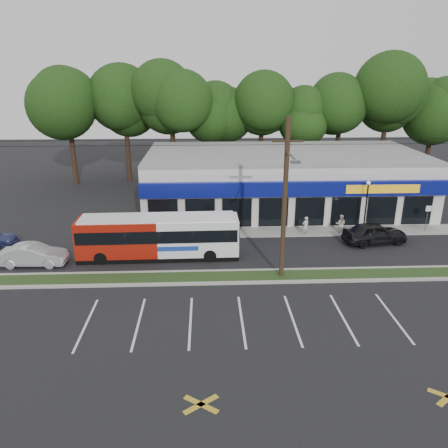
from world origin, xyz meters
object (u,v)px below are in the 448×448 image
car_silver (33,255)px  lamp_post (367,200)px  utility_pole (282,195)px  car_dark (375,233)px  sign_post (428,214)px  pedestrian_b (341,224)px  metrobus (159,236)px  pedestrian_a (305,226)px

car_silver → lamp_post: bearing=-76.6°
utility_pole → car_silver: (-16.16, 2.57, -4.69)m
utility_pole → car_dark: 10.83m
sign_post → car_silver: 29.78m
car_dark → lamp_post: bearing=-9.7°
sign_post → pedestrian_b: bearing=-179.4°
lamp_post → metrobus: lamp_post is taller
lamp_post → car_dark: (-0.03, -2.41, -1.86)m
car_dark → pedestrian_a: 5.19m
utility_pole → sign_post: (13.17, 7.65, -3.86)m
utility_pole → pedestrian_b: 10.80m
metrobus → pedestrian_a: metrobus is taller
metrobus → sign_post: bearing=10.0°
pedestrian_b → lamp_post: bearing=-150.3°
utility_pole → lamp_post: bearing=43.9°
metrobus → pedestrian_b: bearing=14.9°
sign_post → pedestrian_b: sign_post is taller
utility_pole → car_dark: utility_pole is taller
sign_post → car_dark: bearing=-156.5°
lamp_post → car_dark: bearing=-90.7°
lamp_post → pedestrian_a: bearing=-172.5°
pedestrian_a → pedestrian_b: pedestrian_b is taller
lamp_post → car_dark: lamp_post is taller
utility_pole → metrobus: 9.45m
metrobus → car_silver: (-8.30, -1.00, -0.85)m
utility_pole → pedestrian_b: bearing=50.8°
pedestrian_b → metrobus: bearing=37.1°
car_silver → metrobus: bearing=-82.0°
utility_pole → pedestrian_a: utility_pole is taller
pedestrian_a → car_dark: bearing=137.8°
utility_pole → metrobus: size_ratio=4.50×
metrobus → car_dark: size_ratio=2.33×
lamp_post → sign_post: lamp_post is taller
metrobus → car_silver: 8.41m
utility_pole → pedestrian_a: bearing=65.7°
metrobus → pedestrian_a: size_ratio=7.01×
car_dark → car_silver: size_ratio=1.09×
utility_pole → car_dark: bearing=33.8°
metrobus → car_dark: 16.13m
pedestrian_a → lamp_post: bearing=165.2°
sign_post → pedestrian_b: (-7.00, -0.07, -0.76)m
utility_pole → lamp_post: (8.17, 7.87, -2.74)m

